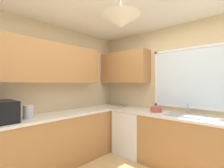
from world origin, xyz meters
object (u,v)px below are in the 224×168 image
bowl (156,109)px  sink_assembly (185,115)px  dishwasher (132,132)px  kettle (28,112)px  microwave (0,112)px

bowl → sink_assembly: bearing=0.8°
sink_assembly → bowl: bearing=-179.2°
sink_assembly → bowl: sink_assembly is taller
dishwasher → sink_assembly: size_ratio=1.55×
kettle → bowl: kettle is taller
dishwasher → microwave: (-0.66, -2.15, 0.62)m
microwave → kettle: microwave is taller
kettle → bowl: bearing=57.7°
microwave → sink_assembly: bearing=52.2°
microwave → bowl: 2.48m
microwave → bowl: size_ratio=2.28×
bowl → dishwasher: bearing=-176.7°
kettle → microwave: bearing=-93.3°
dishwasher → microwave: bearing=-107.1°
dishwasher → bowl: (0.52, 0.03, 0.52)m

